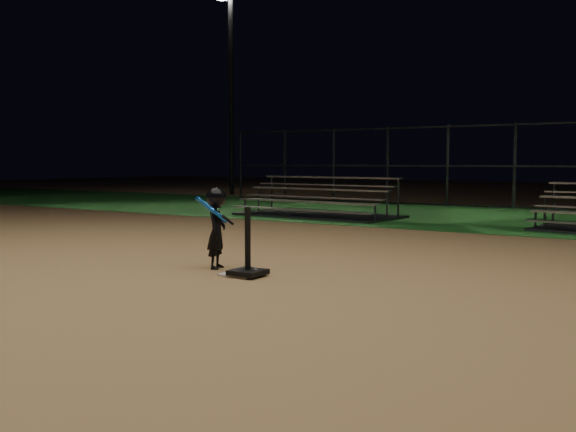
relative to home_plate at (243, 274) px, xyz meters
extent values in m
plane|color=tan|center=(0.00, 0.00, -0.01)|extent=(80.00, 80.00, 0.00)
cube|color=#1A501B|center=(0.00, 10.00, -0.01)|extent=(60.00, 8.00, 0.01)
cube|color=beige|center=(0.00, 0.00, 0.00)|extent=(0.45, 0.45, 0.02)
cube|color=black|center=(0.12, -0.06, 0.04)|extent=(0.38, 0.38, 0.06)
cylinder|color=black|center=(0.12, -0.06, 0.45)|extent=(0.07, 0.07, 0.75)
imported|color=black|center=(-0.57, 0.20, 0.46)|extent=(0.33, 0.40, 0.94)
sphere|color=black|center=(-0.57, 0.20, 0.91)|extent=(0.25, 0.25, 0.25)
cylinder|color=blue|center=(-0.52, 0.05, 0.76)|extent=(0.16, 0.49, 0.37)
cylinder|color=black|center=(-0.36, 0.17, 0.63)|extent=(0.07, 0.19, 0.14)
cube|color=#BBBBC0|center=(-3.52, 7.13, 0.39)|extent=(4.07, 0.53, 0.04)
cube|color=#BBBBC0|center=(-3.54, 6.85, 0.21)|extent=(4.07, 0.53, 0.03)
cube|color=#BBBBC0|center=(-3.48, 7.69, 0.68)|extent=(4.07, 0.53, 0.04)
cube|color=#BBBBC0|center=(-3.50, 7.40, 0.50)|extent=(4.07, 0.53, 0.03)
cube|color=#BBBBC0|center=(-3.44, 8.24, 0.96)|extent=(4.07, 0.53, 0.04)
cube|color=#BBBBC0|center=(-3.46, 7.96, 0.78)|extent=(4.07, 0.53, 0.03)
cube|color=#38383D|center=(-3.48, 7.69, 0.02)|extent=(4.19, 2.27, 0.06)
cube|color=#38383D|center=(0.00, 13.00, 0.04)|extent=(20.00, 0.05, 0.05)
cube|color=#38383D|center=(0.00, 13.00, 1.24)|extent=(20.00, 0.05, 0.05)
cube|color=#38383D|center=(0.00, 13.00, 2.44)|extent=(20.00, 0.05, 0.05)
cylinder|color=#38383D|center=(-10.00, 13.00, 1.24)|extent=(0.08, 0.08, 2.50)
cylinder|color=#38383D|center=(-5.00, 13.00, 1.24)|extent=(0.08, 0.08, 2.50)
cylinder|color=#38383D|center=(0.00, 13.00, 1.24)|extent=(0.08, 0.08, 2.50)
cylinder|color=#2D2D30|center=(-12.00, 15.00, 3.99)|extent=(0.20, 0.20, 8.00)
camera|label=1|loc=(4.66, -6.12, 1.36)|focal=39.80mm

